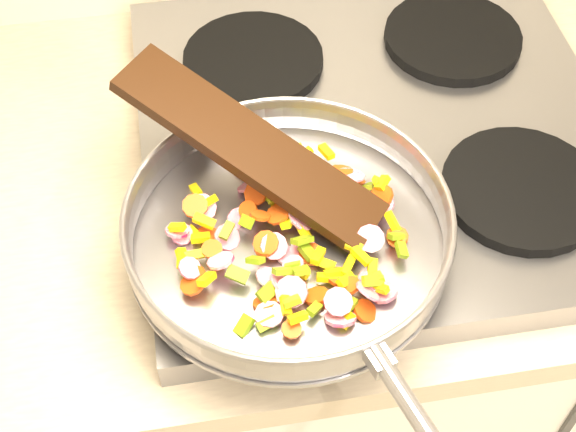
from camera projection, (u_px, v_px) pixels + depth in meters
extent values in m
cube|color=#939399|center=(376.00, 135.00, 1.04)|extent=(0.60, 0.60, 0.04)
cylinder|color=black|center=(287.00, 220.00, 0.91)|extent=(0.19, 0.19, 0.02)
cylinder|color=black|center=(522.00, 189.00, 0.94)|extent=(0.19, 0.19, 0.02)
cylinder|color=black|center=(253.00, 60.00, 1.08)|extent=(0.19, 0.19, 0.02)
cylinder|color=black|center=(453.00, 38.00, 1.11)|extent=(0.19, 0.19, 0.02)
cylinder|color=#9E9EA5|center=(288.00, 241.00, 0.88)|extent=(0.35, 0.35, 0.01)
torus|color=#9E9EA5|center=(288.00, 226.00, 0.86)|extent=(0.39, 0.39, 0.05)
torus|color=#9E9EA5|center=(288.00, 214.00, 0.84)|extent=(0.35, 0.35, 0.01)
cube|color=#9E9EA5|center=(379.00, 359.00, 0.75)|extent=(0.03, 0.04, 0.02)
cube|color=yellow|center=(177.00, 227.00, 0.86)|extent=(0.02, 0.02, 0.01)
cylinder|color=#D1450F|center=(195.00, 277.00, 0.83)|extent=(0.03, 0.03, 0.03)
cylinder|color=#D7144F|center=(338.00, 302.00, 0.80)|extent=(0.03, 0.03, 0.02)
cylinder|color=#D1450F|center=(271.00, 175.00, 0.93)|extent=(0.03, 0.03, 0.02)
cube|color=yellow|center=(196.00, 233.00, 0.88)|extent=(0.02, 0.02, 0.01)
cylinder|color=#D7144F|center=(346.00, 196.00, 0.89)|extent=(0.04, 0.04, 0.02)
cube|color=#6A8D12|center=(301.00, 271.00, 0.82)|extent=(0.02, 0.02, 0.01)
cylinder|color=#D7144F|center=(246.00, 157.00, 0.94)|extent=(0.04, 0.04, 0.01)
cylinder|color=#D1450F|center=(200.00, 206.00, 0.90)|extent=(0.03, 0.03, 0.02)
cube|color=yellow|center=(337.00, 296.00, 0.83)|extent=(0.02, 0.02, 0.01)
cylinder|color=#D7144F|center=(221.00, 261.00, 0.83)|extent=(0.04, 0.03, 0.02)
cylinder|color=#D1450F|center=(397.00, 237.00, 0.87)|extent=(0.04, 0.03, 0.01)
cube|color=#6A8D12|center=(294.00, 184.00, 0.92)|extent=(0.02, 0.02, 0.02)
cube|color=#6A8D12|center=(293.00, 165.00, 0.94)|extent=(0.02, 0.02, 0.01)
cube|color=yellow|center=(346.00, 231.00, 0.86)|extent=(0.02, 0.02, 0.01)
cube|color=yellow|center=(298.00, 318.00, 0.79)|extent=(0.02, 0.02, 0.01)
cylinder|color=#D7144F|center=(318.00, 199.00, 0.88)|extent=(0.03, 0.03, 0.02)
cylinder|color=#D7144F|center=(303.00, 250.00, 0.87)|extent=(0.04, 0.04, 0.02)
cylinder|color=#D1450F|center=(285.00, 180.00, 0.92)|extent=(0.03, 0.03, 0.01)
cube|color=yellow|center=(326.00, 152.00, 0.94)|extent=(0.02, 0.03, 0.01)
cylinder|color=#D7144F|center=(310.00, 179.00, 0.92)|extent=(0.04, 0.04, 0.01)
cube|color=#6A8D12|center=(351.00, 229.00, 0.86)|extent=(0.02, 0.02, 0.01)
cylinder|color=#D7144F|center=(289.00, 256.00, 0.86)|extent=(0.04, 0.04, 0.01)
cube|color=yellow|center=(201.00, 238.00, 0.87)|extent=(0.02, 0.01, 0.01)
cylinder|color=#D1450F|center=(248.00, 210.00, 0.89)|extent=(0.02, 0.02, 0.02)
cube|color=#6A8D12|center=(264.00, 164.00, 0.93)|extent=(0.02, 0.02, 0.01)
cylinder|color=#D7144F|center=(263.00, 178.00, 0.92)|extent=(0.04, 0.04, 0.01)
cube|color=#6A8D12|center=(396.00, 236.00, 0.86)|extent=(0.02, 0.01, 0.02)
cube|color=yellow|center=(183.00, 258.00, 0.85)|extent=(0.02, 0.03, 0.02)
cylinder|color=#D1450F|center=(256.00, 193.00, 0.90)|extent=(0.04, 0.04, 0.02)
cylinder|color=#D1450F|center=(311.00, 254.00, 0.86)|extent=(0.03, 0.03, 0.01)
cylinder|color=#D7144F|center=(382.00, 205.00, 0.89)|extent=(0.03, 0.03, 0.02)
cylinder|color=#D1450F|center=(316.00, 296.00, 0.83)|extent=(0.03, 0.03, 0.02)
cube|color=yellow|center=(210.00, 201.00, 0.89)|extent=(0.02, 0.02, 0.02)
cube|color=yellow|center=(349.00, 227.00, 0.86)|extent=(0.02, 0.02, 0.01)
cube|color=#6A8D12|center=(244.00, 325.00, 0.81)|extent=(0.03, 0.03, 0.02)
cube|color=yellow|center=(309.00, 159.00, 0.94)|extent=(0.03, 0.02, 0.01)
cylinder|color=#D1450F|center=(266.00, 302.00, 0.82)|extent=(0.04, 0.04, 0.02)
cube|color=yellow|center=(298.00, 272.00, 0.84)|extent=(0.02, 0.02, 0.01)
cube|color=yellow|center=(346.00, 281.00, 0.82)|extent=(0.02, 0.02, 0.02)
cylinder|color=#D7144F|center=(369.00, 283.00, 0.83)|extent=(0.03, 0.04, 0.03)
cylinder|color=#D1450F|center=(278.00, 214.00, 0.87)|extent=(0.03, 0.04, 0.02)
cylinder|color=#D7144F|center=(177.00, 231.00, 0.87)|extent=(0.04, 0.04, 0.02)
cylinder|color=#D7144F|center=(303.00, 216.00, 0.87)|extent=(0.04, 0.04, 0.02)
cube|color=#6A8D12|center=(267.00, 324.00, 0.80)|extent=(0.02, 0.02, 0.01)
cube|color=yellow|center=(301.00, 153.00, 0.93)|extent=(0.02, 0.02, 0.02)
cube|color=yellow|center=(377.00, 287.00, 0.82)|extent=(0.02, 0.02, 0.02)
cube|color=yellow|center=(304.00, 211.00, 0.89)|extent=(0.03, 0.02, 0.01)
cylinder|color=#D1450F|center=(397.00, 239.00, 0.86)|extent=(0.03, 0.03, 0.01)
cylinder|color=#D7144F|center=(352.00, 178.00, 0.93)|extent=(0.04, 0.04, 0.00)
cube|color=#6A8D12|center=(300.00, 161.00, 0.93)|extent=(0.02, 0.02, 0.01)
cube|color=#6A8D12|center=(292.00, 301.00, 0.81)|extent=(0.02, 0.02, 0.01)
cylinder|color=#D7144F|center=(202.00, 208.00, 0.89)|extent=(0.03, 0.03, 0.02)
cube|color=yellow|center=(286.00, 305.00, 0.81)|extent=(0.01, 0.02, 0.01)
cube|color=#6A8D12|center=(374.00, 279.00, 0.82)|extent=(0.02, 0.02, 0.01)
cube|color=yellow|center=(193.00, 255.00, 0.85)|extent=(0.03, 0.01, 0.01)
cylinder|color=#D1450F|center=(365.00, 311.00, 0.82)|extent=(0.04, 0.04, 0.02)
cube|color=yellow|center=(196.00, 191.00, 0.91)|extent=(0.02, 0.03, 0.02)
cylinder|color=#D1450F|center=(339.00, 277.00, 0.84)|extent=(0.03, 0.03, 0.01)
cube|color=yellow|center=(287.00, 222.00, 0.87)|extent=(0.02, 0.02, 0.02)
cube|color=#6A8D12|center=(402.00, 250.00, 0.85)|extent=(0.01, 0.02, 0.01)
cube|color=#6A8D12|center=(346.00, 279.00, 0.84)|extent=(0.03, 0.01, 0.01)
cube|color=#6A8D12|center=(267.00, 293.00, 0.82)|extent=(0.03, 0.03, 0.01)
cube|color=yellow|center=(347.00, 320.00, 0.81)|extent=(0.02, 0.02, 0.02)
cube|color=yellow|center=(279.00, 159.00, 0.92)|extent=(0.01, 0.03, 0.02)
cube|color=yellow|center=(276.00, 200.00, 0.89)|extent=(0.01, 0.02, 0.02)
cylinder|color=#D1450F|center=(341.00, 171.00, 0.92)|extent=(0.04, 0.03, 0.02)
cube|color=yellow|center=(304.00, 155.00, 0.93)|extent=(0.02, 0.02, 0.01)
cylinder|color=#D7144F|center=(268.00, 277.00, 0.83)|extent=(0.04, 0.04, 0.02)
cube|color=#6A8D12|center=(247.00, 222.00, 0.86)|extent=(0.02, 0.02, 0.02)
cylinder|color=#D7144F|center=(190.00, 268.00, 0.83)|extent=(0.03, 0.03, 0.02)
cube|color=#6A8D12|center=(311.00, 194.00, 0.89)|extent=(0.02, 0.02, 0.01)
cylinder|color=#D7144F|center=(227.00, 237.00, 0.87)|extent=(0.04, 0.04, 0.02)
cylinder|color=#D1450F|center=(351.00, 285.00, 0.82)|extent=(0.03, 0.03, 0.02)
cube|color=yellow|center=(204.00, 221.00, 0.87)|extent=(0.03, 0.02, 0.01)
cube|color=#6A8D12|center=(294.00, 277.00, 0.84)|extent=(0.03, 0.02, 0.01)
cube|color=#6A8D12|center=(373.00, 281.00, 0.82)|extent=(0.02, 0.02, 0.02)
cube|color=yellow|center=(308.00, 168.00, 0.93)|extent=(0.01, 0.03, 0.02)
cylinder|color=#D1450F|center=(208.00, 234.00, 0.88)|extent=(0.03, 0.03, 0.02)
cube|color=yellow|center=(383.00, 183.00, 0.90)|extent=(0.02, 0.02, 0.02)
cube|color=yellow|center=(348.00, 265.00, 0.84)|extent=(0.02, 0.03, 0.01)
cylinder|color=#D7144F|center=(246.00, 163.00, 0.94)|extent=(0.03, 0.03, 0.02)
cube|color=#6A8D12|center=(348.00, 304.00, 0.81)|extent=(0.02, 0.02, 0.01)
cylinder|color=#D1450F|center=(192.00, 285.00, 0.83)|extent=(0.03, 0.03, 0.01)
cylinder|color=#D7144F|center=(365.00, 196.00, 0.90)|extent=(0.04, 0.04, 0.02)
cylinder|color=#D1450F|center=(333.00, 203.00, 0.89)|extent=(0.02, 0.02, 0.01)
cylinder|color=#D1450F|center=(382.00, 196.00, 0.89)|extent=(0.03, 0.04, 0.03)
cube|color=yellow|center=(308.00, 202.00, 0.89)|extent=(0.02, 0.03, 0.02)
cylinder|color=#D7144F|center=(373.00, 281.00, 0.83)|extent=(0.03, 0.03, 0.02)
cube|color=yellow|center=(377.00, 182.00, 0.90)|extent=(0.01, 0.02, 0.02)
cube|color=#6A8D12|center=(308.00, 252.00, 0.85)|extent=(0.02, 0.02, 0.01)
cube|color=yellow|center=(372.00, 267.00, 0.83)|extent=(0.01, 0.02, 0.01)
cube|color=yellow|center=(392.00, 222.00, 0.87)|extent=(0.02, 0.03, 0.02)
cube|color=#6A8D12|center=(237.00, 274.00, 0.83)|extent=(0.03, 0.02, 0.01)
cylinder|color=#D7144F|center=(340.00, 318.00, 0.81)|extent=(0.04, 0.04, 0.02)
cylinder|color=#D1450F|center=(260.00, 216.00, 0.87)|extent=(0.03, 0.03, 0.02)
cube|color=#6A8D12|center=(322.00, 171.00, 0.93)|extent=(0.02, 0.02, 0.02)
cube|color=yellow|center=(361.00, 256.00, 0.84)|extent=(0.02, 0.02, 0.01)
cylinder|color=#D1450F|center=(357.00, 179.00, 0.93)|extent=(0.03, 0.03, 0.02)
cube|color=#6A8D12|center=(287.00, 203.00, 0.90)|extent=(0.02, 0.01, 0.01)
cube|color=#6A8D12|center=(314.00, 309.00, 0.81)|extent=(0.02, 0.02, 0.01)
cylinder|color=#D1450F|center=(309.00, 162.00, 0.94)|extent=(0.03, 0.03, 0.01)
cylinder|color=#D7144F|center=(239.00, 221.00, 0.89)|extent=(0.03, 0.03, 0.03)
cube|color=yellow|center=(318.00, 256.00, 0.84)|extent=(0.02, 0.02, 0.01)
cylinder|color=#D1450F|center=(269.00, 160.00, 0.94)|extent=(0.03, 0.03, 0.01)
cube|color=yellow|center=(328.00, 278.00, 0.83)|extent=(0.03, 0.01, 0.01)
cylinder|color=#D1450F|center=(265.00, 249.00, 0.86)|extent=(0.03, 0.03, 0.01)
cube|color=yellow|center=(299.00, 156.00, 0.95)|extent=(0.02, 0.02, 0.02)
cylinder|color=#D7144F|center=(291.00, 292.00, 0.82)|extent=(0.04, 0.04, 0.03)
cube|color=yellow|center=(354.00, 246.00, 0.84)|extent=(0.02, 0.02, 0.01)
cylinder|color=#D1450F|center=(340.00, 180.00, 0.92)|extent=(0.03, 0.03, 0.02)
cylinder|color=#D7144F|center=(269.00, 314.00, 0.81)|extent=(0.04, 0.04, 0.00)
cylinder|color=#D7144F|center=(250.00, 185.00, 0.92)|extent=(0.03, 0.03, 0.03)
cube|color=yellow|center=(326.00, 264.00, 0.85)|extent=(0.02, 0.02, 0.02)
cube|color=#6A8D12|center=(302.00, 240.00, 0.85)|extent=(0.03, 0.02, 0.02)
cube|color=#6A8D12|center=(270.00, 194.00, 0.90)|extent=(0.02, 0.02, 0.01)
cylinder|color=#D7144F|center=(247.00, 218.00, 0.89)|extent=(0.03, 0.03, 0.02)
cylinder|color=#D7144F|center=(368.00, 291.00, 0.81)|extent=(0.03, 0.04, 0.03)
cylinder|color=#D1450F|center=(292.00, 329.00, 0.80)|extent=(0.02, 0.02, 0.01)
cube|color=yellow|center=(276.00, 184.00, 0.90)|extent=(0.01, 0.02, 0.01)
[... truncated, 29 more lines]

